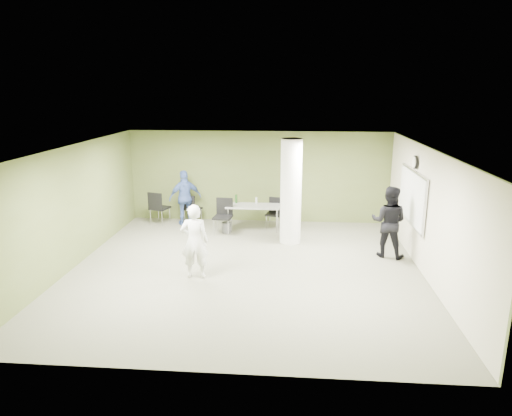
# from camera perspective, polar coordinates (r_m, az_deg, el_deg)

# --- Properties ---
(floor) EXTENTS (8.00, 8.00, 0.00)m
(floor) POSITION_cam_1_polar(r_m,az_deg,el_deg) (10.64, -1.28, -7.61)
(floor) COLOR #575845
(floor) RESTS_ON ground
(ceiling) EXTENTS (8.00, 8.00, 0.00)m
(ceiling) POSITION_cam_1_polar(r_m,az_deg,el_deg) (9.92, -1.38, 7.52)
(ceiling) COLOR white
(ceiling) RESTS_ON wall_back
(wall_back) EXTENTS (8.00, 2.80, 0.02)m
(wall_back) POSITION_cam_1_polar(r_m,az_deg,el_deg) (14.07, 0.36, 3.91)
(wall_back) COLOR #525B2B
(wall_back) RESTS_ON floor
(wall_left) EXTENTS (0.02, 8.00, 2.80)m
(wall_left) POSITION_cam_1_polar(r_m,az_deg,el_deg) (11.32, -21.91, 0.14)
(wall_left) COLOR #525B2B
(wall_left) RESTS_ON floor
(wall_right_cream) EXTENTS (0.02, 8.00, 2.80)m
(wall_right_cream) POSITION_cam_1_polar(r_m,az_deg,el_deg) (10.56, 20.81, -0.75)
(wall_right_cream) COLOR beige
(wall_right_cream) RESTS_ON floor
(column) EXTENTS (0.56, 0.56, 2.80)m
(column) POSITION_cam_1_polar(r_m,az_deg,el_deg) (12.08, 4.39, 2.05)
(column) COLOR silver
(column) RESTS_ON floor
(whiteboard) EXTENTS (0.05, 2.30, 1.30)m
(whiteboard) POSITION_cam_1_polar(r_m,az_deg,el_deg) (11.64, 18.91, 1.30)
(whiteboard) COLOR silver
(whiteboard) RESTS_ON wall_right_cream
(wall_clock) EXTENTS (0.06, 0.32, 0.32)m
(wall_clock) POSITION_cam_1_polar(r_m,az_deg,el_deg) (11.48, 19.27, 5.43)
(wall_clock) COLOR black
(wall_clock) RESTS_ON wall_right_cream
(folding_table) EXTENTS (1.57, 0.69, 0.99)m
(folding_table) POSITION_cam_1_polar(r_m,az_deg,el_deg) (13.29, -0.40, 0.14)
(folding_table) COLOR gray
(folding_table) RESTS_ON floor
(wastebasket) EXTENTS (0.27, 0.27, 0.31)m
(wastebasket) POSITION_cam_1_polar(r_m,az_deg,el_deg) (13.19, -3.71, -2.45)
(wastebasket) COLOR #4C4C4C
(wastebasket) RESTS_ON floor
(chair_back_left) EXTENTS (0.64, 0.64, 1.02)m
(chair_back_left) POSITION_cam_1_polar(r_m,az_deg,el_deg) (14.17, -12.18, 0.32)
(chair_back_left) COLOR black
(chair_back_left) RESTS_ON floor
(chair_back_right) EXTENTS (0.58, 0.58, 0.90)m
(chair_back_right) POSITION_cam_1_polar(r_m,az_deg,el_deg) (14.15, -8.10, 0.19)
(chair_back_right) COLOR black
(chair_back_right) RESTS_ON floor
(chair_table_left) EXTENTS (0.55, 0.55, 1.01)m
(chair_table_left) POSITION_cam_1_polar(r_m,az_deg,el_deg) (13.06, -4.08, -0.63)
(chair_table_left) COLOR black
(chair_table_left) RESTS_ON floor
(chair_table_right) EXTENTS (0.55, 0.55, 0.91)m
(chair_table_right) POSITION_cam_1_polar(r_m,az_deg,el_deg) (13.53, 2.40, -0.32)
(chair_table_right) COLOR black
(chair_table_right) RESTS_ON floor
(woman_white) EXTENTS (0.64, 0.45, 1.66)m
(woman_white) POSITION_cam_1_polar(r_m,az_deg,el_deg) (10.00, -7.69, -4.16)
(woman_white) COLOR silver
(woman_white) RESTS_ON floor
(man_black) EXTENTS (1.04, 0.92, 1.77)m
(man_black) POSITION_cam_1_polar(r_m,az_deg,el_deg) (11.59, 16.25, -1.67)
(man_black) COLOR black
(man_black) RESTS_ON floor
(man_blue) EXTENTS (1.06, 0.82, 1.68)m
(man_blue) POSITION_cam_1_polar(r_m,az_deg,el_deg) (13.95, -8.84, 1.27)
(man_blue) COLOR #3D5698
(man_blue) RESTS_ON floor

